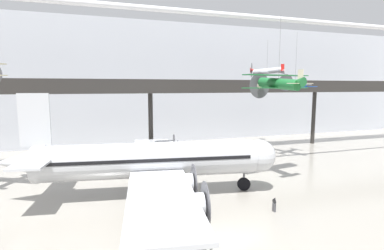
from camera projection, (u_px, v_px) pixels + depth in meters
The scene contains 9 objects.
ground_plane at pixel (225, 239), 20.68m from camera, with size 260.00×260.00×0.00m, color gray.
hangar_back_wall at pixel (139, 83), 55.55m from camera, with size 140.00×3.00×22.34m.
mezzanine_walkway at pixel (151, 91), 44.05m from camera, with size 110.00×3.20×11.53m.
ceiling_truss_beam at pixel (171, 10), 31.88m from camera, with size 120.00×0.60×0.60m.
airliner_silver_main at pixel (147, 161), 28.48m from camera, with size 26.10×29.97×9.92m.
suspended_plane_green_biplane at pixel (278, 83), 33.28m from camera, with size 8.66×7.12×9.12m.
suspended_plane_silver_racer at pixel (267, 71), 51.42m from camera, with size 5.92×6.42×6.19m.
suspended_plane_blue_trainer at pixel (295, 85), 43.72m from camera, with size 5.62×6.50×8.33m.
info_sign_pedestal at pixel (274, 206), 25.25m from camera, with size 0.22×0.77×1.24m.
Camera 1 is at (-8.32, -17.79, 10.49)m, focal length 28.00 mm.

